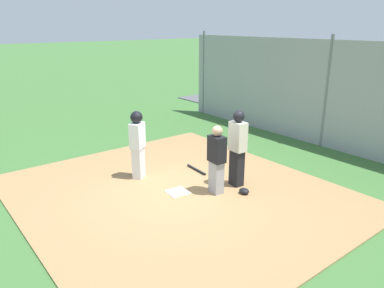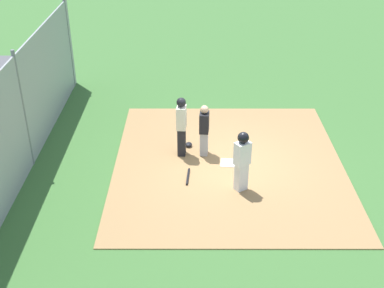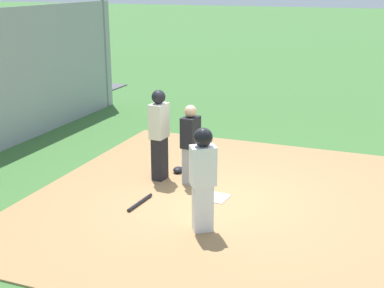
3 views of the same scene
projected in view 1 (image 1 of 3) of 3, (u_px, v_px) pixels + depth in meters
ground_plane at (178, 194)px, 8.32m from camera, size 140.00×140.00×0.00m
dirt_infield at (178, 193)px, 8.31m from camera, size 7.20×6.40×0.03m
home_plate at (178, 192)px, 8.30m from camera, size 0.48×0.48×0.02m
catcher at (217, 159)px, 8.07m from camera, size 0.40×0.29×1.54m
umpire at (237, 147)px, 8.42m from camera, size 0.40×0.29×1.78m
runner at (137, 140)px, 8.83m from camera, size 0.43×0.46×1.67m
baseball_bat at (196, 170)px, 9.52m from camera, size 0.77×0.11×0.06m
catcher_mask at (244, 191)px, 8.24m from camera, size 0.24×0.20×0.12m
backstop_fence at (326, 95)px, 11.08m from camera, size 12.00×0.10×3.35m
parking_lot at (378, 126)px, 13.72m from camera, size 18.00×5.20×0.04m
parked_car_silver at (297, 98)px, 15.70m from camera, size 4.41×2.37×1.28m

